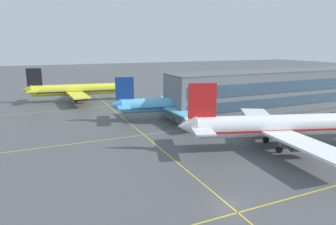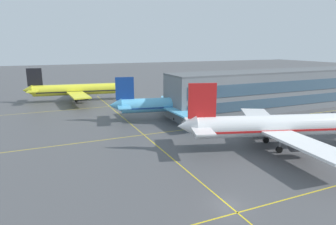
# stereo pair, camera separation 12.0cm
# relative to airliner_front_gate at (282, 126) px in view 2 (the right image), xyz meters

# --- Properties ---
(ground_plane) EXTENTS (600.00, 600.00, 0.00)m
(ground_plane) POSITION_rel_airliner_front_gate_xyz_m (-21.79, -13.62, -4.40)
(ground_plane) COLOR #4C4C4F
(airliner_front_gate) EXTENTS (40.58, 34.66, 12.88)m
(airliner_front_gate) POSITION_rel_airliner_front_gate_xyz_m (0.00, 0.00, 0.00)
(airliner_front_gate) COLOR white
(airliner_front_gate) RESTS_ON ground
(airliner_second_row) EXTENTS (37.32, 31.74, 11.65)m
(airliner_second_row) POSITION_rel_airliner_front_gate_xyz_m (-8.17, 29.14, -0.42)
(airliner_second_row) COLOR #5BB7E5
(airliner_second_row) RESTS_ON ground
(airliner_third_row) EXTENTS (38.54, 32.91, 11.99)m
(airliner_third_row) POSITION_rel_airliner_front_gate_xyz_m (-29.06, 66.73, -0.30)
(airliner_third_row) COLOR yellow
(airliner_third_row) RESTS_ON ground
(taxiway_markings) EXTENTS (141.69, 112.71, 0.01)m
(taxiway_markings) POSITION_rel_airliner_front_gate_xyz_m (-21.79, 18.53, -4.39)
(taxiway_markings) COLOR yellow
(taxiway_markings) RESTS_ON ground
(terminal_building) EXTENTS (76.55, 11.81, 12.05)m
(terminal_building) POSITION_rel_airliner_front_gate_xyz_m (27.82, 28.21, 1.62)
(terminal_building) COLOR slate
(terminal_building) RESTS_ON ground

